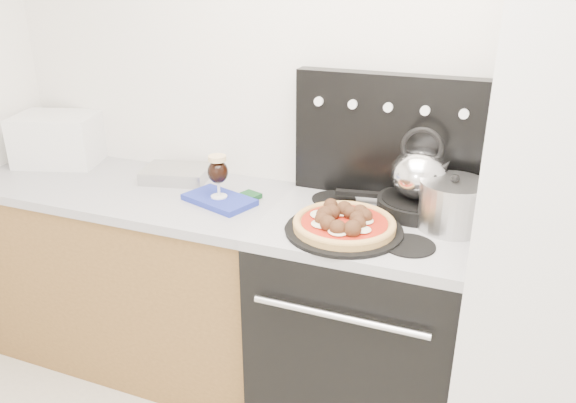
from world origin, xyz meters
The scene contains 15 objects.
room_shell centered at (0.00, 0.29, 1.25)m, with size 3.52×3.01×2.52m.
base_cabinet centered at (-1.02, 1.20, 0.43)m, with size 1.45×0.60×0.86m, color brown.
countertop centered at (-1.02, 1.20, 0.88)m, with size 1.48×0.63×0.04m, color #A7A7AD.
stove_body centered at (0.08, 1.18, 0.44)m, with size 0.76×0.65×0.88m, color black.
cooktop centered at (0.08, 1.18, 0.90)m, with size 0.76×0.65×0.04m, color #ADADB2.
backguard centered at (0.08, 1.45, 1.17)m, with size 0.76×0.08×0.50m, color black.
toaster_oven centered at (-1.51, 1.34, 1.02)m, with size 0.38×0.28×0.24m, color silver.
foil_sheet centered at (-0.85, 1.33, 0.93)m, with size 0.29×0.21×0.06m, color silver.
oven_mitt centered at (-0.54, 1.17, 0.91)m, with size 0.29×0.17×0.02m, color #212F9B.
beer_glass centered at (-0.54, 1.17, 1.02)m, with size 0.08×0.08×0.18m, color black, non-canonical shape.
pizza_pan centered at (0.02, 1.05, 0.93)m, with size 0.42×0.42×0.01m, color black.
pizza centered at (0.02, 1.05, 0.96)m, with size 0.37×0.37×0.05m, color #EDB069, non-canonical shape.
skillet centered at (0.23, 1.33, 0.95)m, with size 0.30×0.30×0.05m, color black.
tea_kettle centered at (0.23, 1.33, 1.09)m, with size 0.21×0.21×0.24m, color silver, non-canonical shape.
stock_pot centered at (0.37, 1.23, 1.00)m, with size 0.23×0.23×0.17m, color #B2B2B2.
Camera 1 is at (0.50, -0.71, 1.80)m, focal length 35.00 mm.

